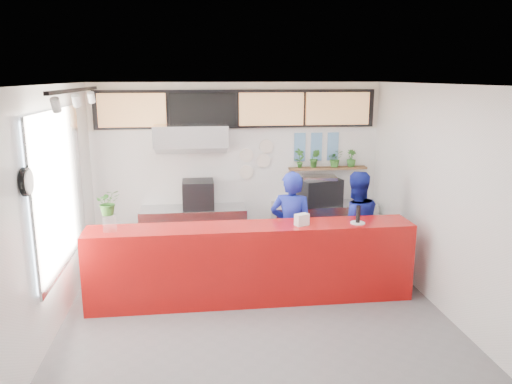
% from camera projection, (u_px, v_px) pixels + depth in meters
% --- Properties ---
extents(floor, '(5.00, 5.00, 0.00)m').
position_uv_depth(floor, '(255.00, 312.00, 6.70)').
color(floor, slate).
rests_on(floor, ground).
extents(ceiling, '(5.00, 5.00, 0.00)m').
position_uv_depth(ceiling, '(255.00, 84.00, 6.02)').
color(ceiling, silver).
extents(wall_back, '(5.00, 0.00, 5.00)m').
position_uv_depth(wall_back, '(238.00, 169.00, 8.77)').
color(wall_back, white).
rests_on(wall_back, ground).
extents(wall_left, '(0.00, 5.00, 5.00)m').
position_uv_depth(wall_left, '(51.00, 211.00, 6.06)').
color(wall_left, white).
rests_on(wall_left, ground).
extents(wall_right, '(0.00, 5.00, 5.00)m').
position_uv_depth(wall_right, '(441.00, 199.00, 6.66)').
color(wall_right, white).
rests_on(wall_right, ground).
extents(service_counter, '(4.50, 0.60, 1.10)m').
position_uv_depth(service_counter, '(252.00, 263.00, 6.96)').
color(service_counter, '#A10C0B').
rests_on(service_counter, ground).
extents(cream_band, '(5.00, 0.02, 0.80)m').
position_uv_depth(cream_band, '(237.00, 106.00, 8.51)').
color(cream_band, beige).
rests_on(cream_band, wall_back).
extents(prep_bench, '(1.80, 0.60, 0.90)m').
position_uv_depth(prep_bench, '(194.00, 233.00, 8.63)').
color(prep_bench, '#B2B5BA').
rests_on(prep_bench, ground).
extents(panini_oven, '(0.52, 0.52, 0.47)m').
position_uv_depth(panini_oven, '(198.00, 194.00, 8.48)').
color(panini_oven, black).
rests_on(panini_oven, prep_bench).
extents(extraction_hood, '(1.20, 0.70, 0.35)m').
position_uv_depth(extraction_hood, '(191.00, 135.00, 8.19)').
color(extraction_hood, '#B2B5BA').
rests_on(extraction_hood, ceiling).
extents(hood_lip, '(1.20, 0.69, 0.31)m').
position_uv_depth(hood_lip, '(191.00, 147.00, 8.24)').
color(hood_lip, '#B2B5BA').
rests_on(hood_lip, ceiling).
extents(right_bench, '(1.80, 0.60, 0.90)m').
position_uv_depth(right_bench, '(323.00, 228.00, 8.90)').
color(right_bench, '#B2B5BA').
rests_on(right_bench, ground).
extents(espresso_machine, '(0.82, 0.68, 0.45)m').
position_uv_depth(espresso_machine, '(319.00, 191.00, 8.74)').
color(espresso_machine, black).
rests_on(espresso_machine, right_bench).
extents(espresso_tray, '(0.62, 0.46, 0.05)m').
position_uv_depth(espresso_tray, '(319.00, 177.00, 8.68)').
color(espresso_tray, '#B1B3B8').
rests_on(espresso_tray, espresso_machine).
extents(herb_shelf, '(1.40, 0.18, 0.04)m').
position_uv_depth(herb_shelf, '(328.00, 168.00, 8.87)').
color(herb_shelf, brown).
rests_on(herb_shelf, wall_back).
extents(menu_board_far_left, '(1.10, 0.10, 0.55)m').
position_uv_depth(menu_board_far_left, '(132.00, 110.00, 8.21)').
color(menu_board_far_left, tan).
rests_on(menu_board_far_left, wall_back).
extents(menu_board_mid_left, '(1.10, 0.10, 0.55)m').
position_uv_depth(menu_board_mid_left, '(203.00, 110.00, 8.35)').
color(menu_board_mid_left, black).
rests_on(menu_board_mid_left, wall_back).
extents(menu_board_mid_right, '(1.10, 0.10, 0.55)m').
position_uv_depth(menu_board_mid_right, '(271.00, 109.00, 8.49)').
color(menu_board_mid_right, tan).
rests_on(menu_board_mid_right, wall_back).
extents(menu_board_far_right, '(1.10, 0.10, 0.55)m').
position_uv_depth(menu_board_far_right, '(337.00, 109.00, 8.63)').
color(menu_board_far_right, tan).
rests_on(menu_board_far_right, wall_back).
extents(soffit, '(4.80, 0.04, 0.65)m').
position_uv_depth(soffit, '(238.00, 109.00, 8.50)').
color(soffit, black).
rests_on(soffit, wall_back).
extents(window_pane, '(0.04, 2.20, 1.90)m').
position_uv_depth(window_pane, '(59.00, 189.00, 6.31)').
color(window_pane, silver).
rests_on(window_pane, wall_left).
extents(window_frame, '(0.03, 2.30, 2.00)m').
position_uv_depth(window_frame, '(60.00, 189.00, 6.31)').
color(window_frame, '#B2B5BA').
rests_on(window_frame, wall_left).
extents(wall_clock_rim, '(0.05, 0.30, 0.30)m').
position_uv_depth(wall_clock_rim, '(26.00, 182.00, 5.07)').
color(wall_clock_rim, black).
rests_on(wall_clock_rim, wall_left).
extents(wall_clock_face, '(0.02, 0.26, 0.26)m').
position_uv_depth(wall_clock_face, '(29.00, 182.00, 5.07)').
color(wall_clock_face, white).
rests_on(wall_clock_face, wall_left).
extents(track_rail, '(0.05, 2.40, 0.04)m').
position_uv_depth(track_rail, '(75.00, 90.00, 5.78)').
color(track_rail, black).
rests_on(track_rail, ceiling).
extents(dec_plate_a, '(0.24, 0.03, 0.24)m').
position_uv_depth(dec_plate_a, '(246.00, 155.00, 8.71)').
color(dec_plate_a, silver).
rests_on(dec_plate_a, wall_back).
extents(dec_plate_b, '(0.24, 0.03, 0.24)m').
position_uv_depth(dec_plate_b, '(263.00, 160.00, 8.77)').
color(dec_plate_b, silver).
rests_on(dec_plate_b, wall_back).
extents(dec_plate_c, '(0.24, 0.03, 0.24)m').
position_uv_depth(dec_plate_c, '(246.00, 172.00, 8.77)').
color(dec_plate_c, silver).
rests_on(dec_plate_c, wall_back).
extents(dec_plate_d, '(0.24, 0.03, 0.24)m').
position_uv_depth(dec_plate_d, '(266.00, 146.00, 8.71)').
color(dec_plate_d, silver).
rests_on(dec_plate_d, wall_back).
extents(photo_frame_a, '(0.20, 0.02, 0.25)m').
position_uv_depth(photo_frame_a, '(300.00, 140.00, 8.77)').
color(photo_frame_a, '#598CBF').
rests_on(photo_frame_a, wall_back).
extents(photo_frame_b, '(0.20, 0.02, 0.25)m').
position_uv_depth(photo_frame_b, '(317.00, 140.00, 8.81)').
color(photo_frame_b, '#598CBF').
rests_on(photo_frame_b, wall_back).
extents(photo_frame_c, '(0.20, 0.02, 0.25)m').
position_uv_depth(photo_frame_c, '(333.00, 139.00, 8.85)').
color(photo_frame_c, '#598CBF').
rests_on(photo_frame_c, wall_back).
extents(photo_frame_d, '(0.20, 0.02, 0.25)m').
position_uv_depth(photo_frame_d, '(300.00, 154.00, 8.83)').
color(photo_frame_d, '#598CBF').
rests_on(photo_frame_d, wall_back).
extents(photo_frame_e, '(0.20, 0.02, 0.25)m').
position_uv_depth(photo_frame_e, '(316.00, 154.00, 8.87)').
color(photo_frame_e, '#598CBF').
rests_on(photo_frame_e, wall_back).
extents(photo_frame_f, '(0.20, 0.02, 0.25)m').
position_uv_depth(photo_frame_f, '(333.00, 153.00, 8.90)').
color(photo_frame_f, '#598CBF').
rests_on(photo_frame_f, wall_back).
extents(staff_center, '(0.75, 0.62, 1.76)m').
position_uv_depth(staff_center, '(291.00, 229.00, 7.42)').
color(staff_center, navy).
rests_on(staff_center, ground).
extents(staff_right, '(0.85, 0.67, 1.71)m').
position_uv_depth(staff_right, '(355.00, 226.00, 7.64)').
color(staff_right, navy).
rests_on(staff_right, ground).
extents(herb_a, '(0.21, 0.18, 0.34)m').
position_uv_depth(herb_a, '(300.00, 158.00, 8.76)').
color(herb_a, '#2E6523').
rests_on(herb_a, herb_shelf).
extents(herb_b, '(0.22, 0.19, 0.32)m').
position_uv_depth(herb_b, '(315.00, 158.00, 8.80)').
color(herb_b, '#2E6523').
rests_on(herb_b, herb_shelf).
extents(herb_c, '(0.27, 0.24, 0.30)m').
position_uv_depth(herb_c, '(335.00, 159.00, 8.85)').
color(herb_c, '#2E6523').
rests_on(herb_c, herb_shelf).
extents(herb_d, '(0.18, 0.17, 0.30)m').
position_uv_depth(herb_d, '(351.00, 158.00, 8.88)').
color(herb_d, '#2E6523').
rests_on(herb_d, herb_shelf).
extents(glass_vase, '(0.24, 0.24, 0.22)m').
position_uv_depth(glass_vase, '(110.00, 223.00, 6.57)').
color(glass_vase, silver).
rests_on(glass_vase, service_counter).
extents(basil_vase, '(0.37, 0.35, 0.34)m').
position_uv_depth(basil_vase, '(108.00, 202.00, 6.51)').
color(basil_vase, '#2E6523').
rests_on(basil_vase, glass_vase).
extents(napkin_holder, '(0.21, 0.18, 0.16)m').
position_uv_depth(napkin_holder, '(302.00, 220.00, 6.83)').
color(napkin_holder, white).
rests_on(napkin_holder, service_counter).
extents(white_plate, '(0.24, 0.24, 0.02)m').
position_uv_depth(white_plate, '(358.00, 223.00, 6.93)').
color(white_plate, white).
rests_on(white_plate, service_counter).
extents(pepper_mill, '(0.08, 0.08, 0.24)m').
position_uv_depth(pepper_mill, '(358.00, 214.00, 6.90)').
color(pepper_mill, black).
rests_on(pepper_mill, white_plate).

